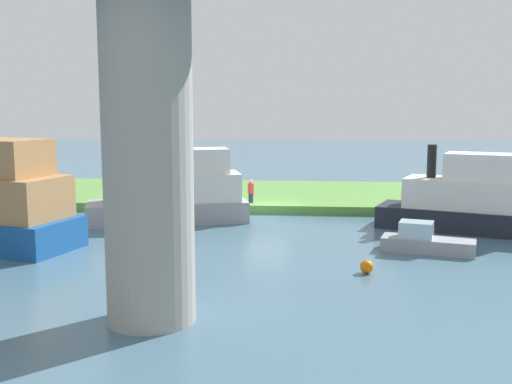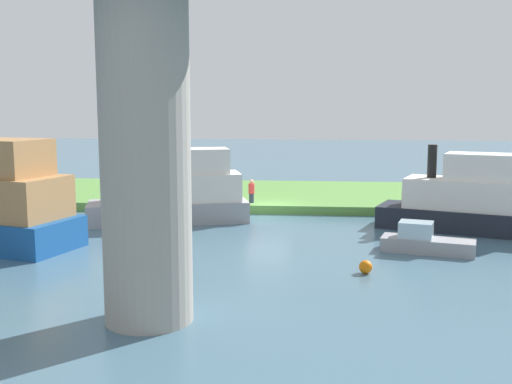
{
  "view_description": "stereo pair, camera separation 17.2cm",
  "coord_description": "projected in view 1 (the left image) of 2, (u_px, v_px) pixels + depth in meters",
  "views": [
    {
      "loc": [
        -2.5,
        34.37,
        6.16
      ],
      "look_at": [
        0.21,
        5.0,
        2.0
      ],
      "focal_mm": 42.62,
      "sensor_mm": 36.0,
      "label": 1
    },
    {
      "loc": [
        -2.67,
        34.36,
        6.16
      ],
      "look_at": [
        0.21,
        5.0,
        2.0
      ],
      "focal_mm": 42.62,
      "sensor_mm": 36.0,
      "label": 2
    }
  ],
  "objects": [
    {
      "name": "ground_plane",
      "position": [
        268.0,
        214.0,
        34.98
      ],
      "size": [
        160.0,
        160.0,
        0.0
      ],
      "primitive_type": "plane",
      "color": "#476B7F"
    },
    {
      "name": "grassy_bank",
      "position": [
        274.0,
        195.0,
        40.86
      ],
      "size": [
        80.0,
        12.0,
        0.5
      ],
      "primitive_type": "cube",
      "color": "#5B9342",
      "rests_on": "ground"
    },
    {
      "name": "bridge_pylon",
      "position": [
        148.0,
        157.0,
        16.98
      ],
      "size": [
        2.53,
        2.53,
        9.52
      ],
      "primitive_type": "cylinder",
      "color": "#9E998E",
      "rests_on": "ground"
    },
    {
      "name": "person_on_bank",
      "position": [
        251.0,
        191.0,
        35.96
      ],
      "size": [
        0.51,
        0.51,
        1.39
      ],
      "color": "#2D334C",
      "rests_on": "grassy_bank"
    },
    {
      "name": "mooring_post",
      "position": [
        147.0,
        196.0,
        36.05
      ],
      "size": [
        0.2,
        0.2,
        0.82
      ],
      "primitive_type": "cylinder",
      "color": "brown",
      "rests_on": "grassy_bank"
    },
    {
      "name": "pontoon_yellow",
      "position": [
        471.0,
        200.0,
        30.12
      ],
      "size": [
        8.78,
        5.46,
        4.26
      ],
      "color": "#1E232D",
      "rests_on": "ground"
    },
    {
      "name": "motorboat_red",
      "position": [
        425.0,
        241.0,
        25.91
      ],
      "size": [
        4.08,
        2.33,
        1.29
      ],
      "color": "#99999E",
      "rests_on": "ground"
    },
    {
      "name": "riverboat_paddlewheel",
      "position": [
        173.0,
        192.0,
        32.55
      ],
      "size": [
        8.88,
        5.03,
        4.31
      ],
      "color": "#99999E",
      "rests_on": "ground"
    },
    {
      "name": "marker_buoy",
      "position": [
        367.0,
        267.0,
        22.58
      ],
      "size": [
        0.5,
        0.5,
        0.5
      ],
      "primitive_type": "sphere",
      "color": "orange",
      "rests_on": "ground"
    }
  ]
}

